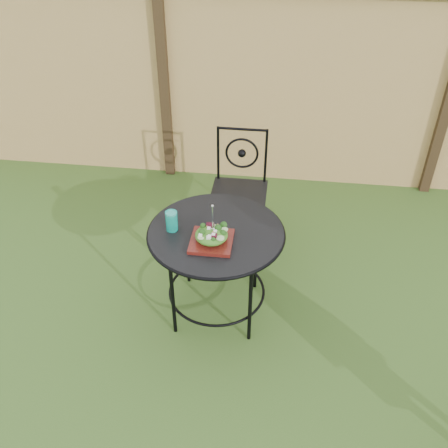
% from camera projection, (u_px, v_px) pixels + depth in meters
% --- Properties ---
extents(ground, '(60.00, 60.00, 0.00)m').
position_uv_depth(ground, '(288.00, 343.00, 3.46)').
color(ground, '#254817').
rests_on(ground, ground).
extents(fence, '(8.00, 0.12, 1.90)m').
position_uv_depth(fence, '(302.00, 91.00, 4.63)').
color(fence, '#E8BA72').
rests_on(fence, ground).
extents(patio_table, '(0.92, 0.92, 0.72)m').
position_uv_depth(patio_table, '(216.00, 247.00, 3.38)').
color(patio_table, black).
rests_on(patio_table, ground).
extents(patio_chair, '(0.46, 0.46, 0.95)m').
position_uv_depth(patio_chair, '(240.00, 185.00, 4.16)').
color(patio_chair, black).
rests_on(patio_chair, ground).
extents(salad_plate, '(0.27, 0.27, 0.02)m').
position_uv_depth(salad_plate, '(212.00, 241.00, 3.19)').
color(salad_plate, '#3E080F').
rests_on(salad_plate, patio_table).
extents(salad, '(0.21, 0.21, 0.08)m').
position_uv_depth(salad, '(211.00, 235.00, 3.16)').
color(salad, '#235614').
rests_on(salad, salad_plate).
extents(fork, '(0.01, 0.01, 0.18)m').
position_uv_depth(fork, '(213.00, 219.00, 3.08)').
color(fork, silver).
rests_on(fork, salad).
extents(drinking_glass, '(0.08, 0.08, 0.14)m').
position_uv_depth(drinking_glass, '(172.00, 221.00, 3.27)').
color(drinking_glass, '#0DA28B').
rests_on(drinking_glass, patio_table).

